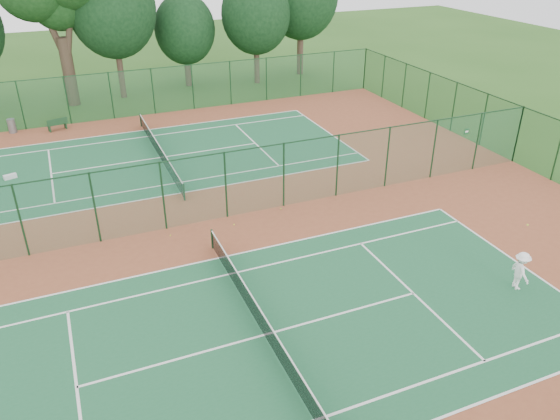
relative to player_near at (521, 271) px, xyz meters
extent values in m
plane|color=#2B581B|center=(-10.47, 10.30, -0.85)|extent=(120.00, 120.00, 0.00)
cube|color=brown|center=(-10.47, 10.30, -0.84)|extent=(40.00, 36.00, 0.01)
cube|color=#1D5C37|center=(-10.47, 1.30, -0.83)|extent=(23.77, 10.97, 0.01)
cube|color=#1D5D38|center=(-10.47, 19.30, -0.83)|extent=(23.77, 10.97, 0.01)
cube|color=#1B5131|center=(-10.47, 28.30, 0.90)|extent=(40.00, 0.02, 3.50)
cube|color=#153C1E|center=(-10.47, 28.30, 2.61)|extent=(40.00, 0.05, 0.05)
cube|color=#184826|center=(9.53, 10.30, 0.90)|extent=(0.02, 36.00, 3.50)
cube|color=#14391B|center=(9.53, 10.30, 2.61)|extent=(0.05, 36.00, 0.05)
cube|color=#1C5438|center=(-10.47, 10.30, 0.90)|extent=(40.00, 0.02, 3.50)
cube|color=#14371D|center=(-10.47, 10.30, 2.61)|extent=(40.00, 0.05, 0.05)
cylinder|color=#13351B|center=(-10.47, 7.70, -0.36)|extent=(0.10, 0.10, 0.97)
cube|color=black|center=(-10.47, 1.30, -0.36)|extent=(0.02, 12.80, 0.85)
cube|color=white|center=(-10.47, 1.30, 0.07)|extent=(0.04, 12.80, 0.06)
cylinder|color=#12341F|center=(-10.47, 12.90, -0.36)|extent=(0.10, 0.10, 0.97)
cylinder|color=#12341F|center=(-10.47, 25.70, -0.36)|extent=(0.10, 0.10, 0.97)
cube|color=black|center=(-10.47, 19.30, -0.36)|extent=(0.02, 12.80, 0.85)
cube|color=white|center=(-10.47, 19.30, 0.07)|extent=(0.04, 12.80, 0.06)
imported|color=white|center=(0.00, 0.00, 0.00)|extent=(0.83, 1.17, 1.65)
cylinder|color=slate|center=(-19.00, 27.90, -0.35)|extent=(0.63, 0.63, 0.98)
cube|color=#13371B|center=(-16.62, 27.07, -0.62)|extent=(0.19, 0.39, 0.43)
cube|color=#13371B|center=(-15.53, 27.41, -0.62)|extent=(0.19, 0.39, 0.43)
cube|color=#13371B|center=(-16.07, 27.24, -0.39)|extent=(1.48, 0.81, 0.05)
cube|color=#13371B|center=(-16.02, 27.06, -0.17)|extent=(1.38, 0.47, 0.43)
cube|color=silver|center=(-19.06, 19.49, -0.70)|extent=(0.75, 0.46, 0.27)
sphere|color=gold|center=(-8.91, 9.32, -0.80)|extent=(0.07, 0.07, 0.07)
sphere|color=#B0CA2F|center=(-6.15, 9.98, -0.80)|extent=(0.07, 0.07, 0.07)
sphere|color=gold|center=(-12.00, 9.51, -0.80)|extent=(0.07, 0.07, 0.07)
cylinder|color=#34261C|center=(-14.49, 33.23, 1.79)|extent=(0.97, 0.97, 5.28)
cylinder|color=#34261C|center=(-15.28, 33.49, 5.75)|extent=(1.79, 0.53, 5.25)
cylinder|color=#34261C|center=(-13.70, 33.05, 6.02)|extent=(1.67, 0.49, 5.70)
camera|label=1|loc=(-15.81, -12.90, 12.30)|focal=35.00mm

